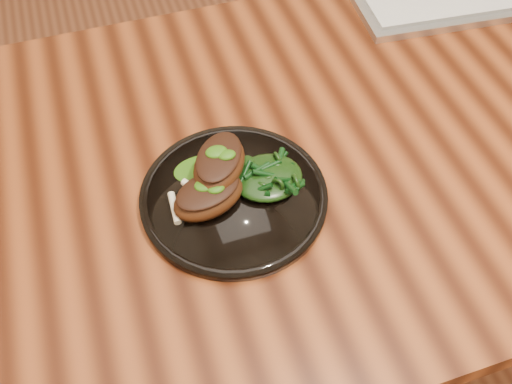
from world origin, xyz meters
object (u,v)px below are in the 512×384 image
at_px(plate, 234,196).
at_px(greens_heap, 268,174).
at_px(desk, 383,156).
at_px(keyboard, 474,1).
at_px(lamb_chop_front, 208,195).

height_order(plate, greens_heap, greens_heap).
bearing_deg(greens_heap, plate, -174.81).
bearing_deg(desk, keyboard, 39.01).
xyz_separation_m(greens_heap, keyboard, (0.53, 0.31, -0.02)).
relative_size(plate, greens_heap, 2.66).
bearing_deg(plate, greens_heap, 5.19).
distance_m(desk, plate, 0.31).
height_order(desk, lamb_chop_front, lamb_chop_front).
distance_m(plate, keyboard, 0.66).
bearing_deg(lamb_chop_front, keyboard, 27.21).
distance_m(greens_heap, keyboard, 0.61).
height_order(plate, lamb_chop_front, lamb_chop_front).
height_order(desk, greens_heap, greens_heap).
relative_size(lamb_chop_front, greens_heap, 1.19).
bearing_deg(desk, greens_heap, -164.36).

